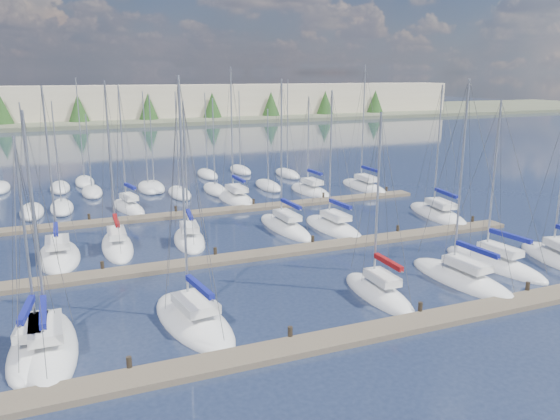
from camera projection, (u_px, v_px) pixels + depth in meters
name	position (u px, v px, depth m)	size (l,w,h in m)	color
ground	(162.00, 166.00, 80.60)	(400.00, 400.00, 0.00)	#242E49
dock_near	(367.00, 333.00, 28.56)	(44.00, 1.93, 1.10)	#6B5E4C
dock_mid	(270.00, 253.00, 41.11)	(44.00, 1.93, 1.10)	#6B5E4C
dock_far	(218.00, 211.00, 53.67)	(44.00, 1.93, 1.10)	#6B5E4C
sailboat_i	(117.00, 246.00, 42.80)	(2.62, 8.36, 13.59)	white
sailboat_n	(129.00, 207.00, 54.99)	(3.59, 7.41, 13.05)	white
sailboat_l	(333.00, 227.00, 47.92)	(3.26, 8.53, 12.70)	white
sailboat_m	(438.00, 214.00, 52.34)	(4.21, 9.81, 13.08)	white
sailboat_d	(378.00, 293.00, 33.57)	(2.28, 7.15, 11.93)	white
sailboat_j	(189.00, 240.00, 44.41)	(3.26, 7.23, 12.00)	white
sailboat_h	(59.00, 256.00, 40.46)	(3.05, 7.89, 13.26)	white
sailboat_e	(461.00, 279.00, 36.00)	(3.59, 8.94, 13.80)	white
sailboat_f	(494.00, 264.00, 38.84)	(3.49, 8.83, 12.35)	white
sailboat_r	(364.00, 187.00, 64.94)	(2.76, 9.31, 15.02)	white
sailboat_c	(194.00, 320.00, 29.95)	(4.34, 8.82, 14.02)	white
sailboat_p	(236.00, 198.00, 59.05)	(3.25, 8.89, 14.76)	white
sailboat_b	(48.00, 346.00, 27.13)	(2.87, 9.10, 12.47)	white
sailboat_k	(285.00, 227.00, 48.04)	(2.92, 9.13, 13.65)	white
sailboat_a	(35.00, 345.00, 27.21)	(3.39, 7.99, 11.29)	white
sailboat_q	(310.00, 191.00, 62.74)	(3.23, 8.04, 11.56)	white
sailboat_g	(558.00, 259.00, 39.86)	(4.12, 8.12, 13.04)	white
distant_boats	(150.00, 187.00, 64.37)	(36.93, 20.75, 13.30)	#9EA0A5
shoreline	(55.00, 94.00, 154.40)	(400.00, 60.00, 38.00)	#666B51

